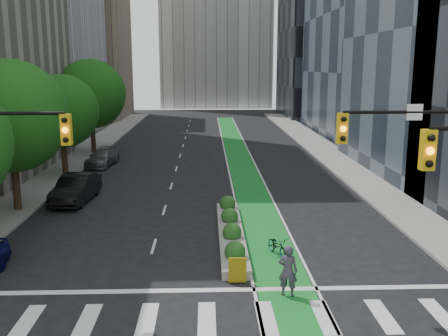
{
  "coord_description": "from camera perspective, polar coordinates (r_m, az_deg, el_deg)",
  "views": [
    {
      "loc": [
        0.04,
        -16.4,
        8.37
      ],
      "look_at": [
        0.95,
        9.64,
        3.0
      ],
      "focal_mm": 40.0,
      "sensor_mm": 36.0,
      "label": 1
    }
  ],
  "objects": [
    {
      "name": "parked_car_left_far",
      "position": [
        43.63,
        -13.74,
        1.17
      ],
      "size": [
        2.49,
        4.95,
        1.38
      ],
      "primitive_type": "imported",
      "rotation": [
        0.0,
        0.0,
        -0.12
      ],
      "color": "#585A5D",
      "rests_on": "ground"
    },
    {
      "name": "cyclist",
      "position": [
        18.82,
        7.32,
        -11.57
      ],
      "size": [
        0.82,
        0.65,
        1.96
      ],
      "primitive_type": "imported",
      "rotation": [
        0.0,
        0.0,
        2.85
      ],
      "color": "#3A3641",
      "rests_on": "ground"
    },
    {
      "name": "tree_far",
      "position": [
        49.72,
        -14.97,
        8.17
      ],
      "size": [
        6.6,
        6.6,
        9.0
      ],
      "color": "black",
      "rests_on": "ground"
    },
    {
      "name": "tree_midfar",
      "position": [
        40.11,
        -18.07,
        6.18
      ],
      "size": [
        5.6,
        5.6,
        7.76
      ],
      "color": "black",
      "rests_on": "ground"
    },
    {
      "name": "ground",
      "position": [
        18.42,
        -1.98,
        -15.4
      ],
      "size": [
        160.0,
        160.0,
        0.0
      ],
      "primitive_type": "plane",
      "color": "black",
      "rests_on": "ground"
    },
    {
      "name": "tree_mid",
      "position": [
        30.6,
        -23.24,
        5.45
      ],
      "size": [
        6.4,
        6.4,
        8.78
      ],
      "color": "black",
      "rests_on": "ground"
    },
    {
      "name": "sidewalk_left",
      "position": [
        43.86,
        -17.62,
        0.19
      ],
      "size": [
        3.6,
        90.0,
        0.15
      ],
      "primitive_type": "cube",
      "color": "gray",
      "rests_on": "ground"
    },
    {
      "name": "building_dark_end",
      "position": [
        86.91,
        11.7,
        15.13
      ],
      "size": [
        14.0,
        18.0,
        28.0
      ],
      "primitive_type": "cube",
      "color": "black",
      "rests_on": "ground"
    },
    {
      "name": "bicycle",
      "position": [
        22.65,
        6.12,
        -8.86
      ],
      "size": [
        1.14,
        1.87,
        0.93
      ],
      "primitive_type": "imported",
      "rotation": [
        0.0,
        0.0,
        0.32
      ],
      "color": "gray",
      "rests_on": "ground"
    },
    {
      "name": "bike_lane_paint",
      "position": [
        47.24,
        1.63,
        1.44
      ],
      "size": [
        2.2,
        70.0,
        0.01
      ],
      "primitive_type": "cube",
      "color": "#178028",
      "rests_on": "ground"
    },
    {
      "name": "parked_car_left_mid",
      "position": [
        32.44,
        -16.56,
        -2.24
      ],
      "size": [
        2.22,
        5.33,
        1.71
      ],
      "primitive_type": "imported",
      "rotation": [
        0.0,
        0.0,
        -0.08
      ],
      "color": "black",
      "rests_on": "ground"
    },
    {
      "name": "median_planter",
      "position": [
        24.8,
        0.8,
        -7.18
      ],
      "size": [
        1.2,
        10.26,
        1.1
      ],
      "color": "gray",
      "rests_on": "ground"
    },
    {
      "name": "sidewalk_right",
      "position": [
        43.83,
        13.61,
        0.41
      ],
      "size": [
        3.6,
        90.0,
        0.15
      ],
      "primitive_type": "cube",
      "color": "gray",
      "rests_on": "ground"
    },
    {
      "name": "building_tan_far",
      "position": [
        84.93,
        -16.15,
        14.33
      ],
      "size": [
        14.0,
        16.0,
        26.0
      ],
      "primitive_type": "cube",
      "color": "tan",
      "rests_on": "ground"
    }
  ]
}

